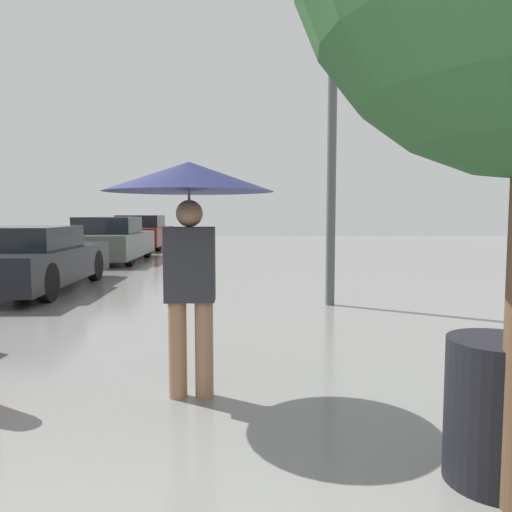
% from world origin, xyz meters
% --- Properties ---
extents(pedestrian, '(1.26, 1.26, 1.79)m').
position_xyz_m(pedestrian, '(0.12, 3.18, 1.52)').
color(pedestrian, '#9E7051').
rests_on(pedestrian, ground_plane).
extents(parked_car_second, '(1.71, 4.23, 1.17)m').
position_xyz_m(parked_car_second, '(-3.33, 8.64, 0.56)').
color(parked_car_second, black).
rests_on(parked_car_second, ground_plane).
extents(parked_car_third, '(1.83, 4.17, 1.30)m').
position_xyz_m(parked_car_third, '(-3.29, 14.09, 0.61)').
color(parked_car_third, '#4C514C').
rests_on(parked_car_third, ground_plane).
extents(parked_car_farthest, '(1.88, 4.25, 1.33)m').
position_xyz_m(parked_car_farthest, '(-3.38, 19.30, 0.63)').
color(parked_car_farthest, maroon).
rests_on(parked_car_farthest, ground_plane).
extents(street_lamp, '(0.32, 0.32, 5.06)m').
position_xyz_m(street_lamp, '(1.88, 6.99, 3.04)').
color(street_lamp, '#515456').
rests_on(street_lamp, ground_plane).
extents(trash_bin, '(0.52, 0.52, 0.76)m').
position_xyz_m(trash_bin, '(1.83, 1.91, 0.38)').
color(trash_bin, black).
rests_on(trash_bin, ground_plane).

